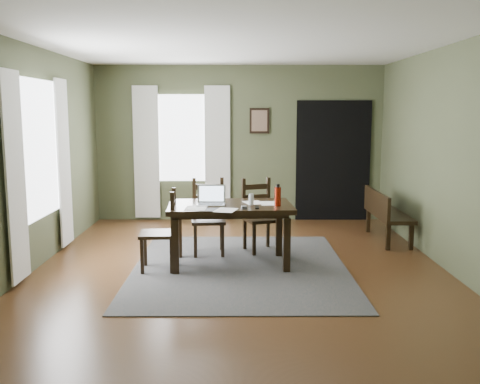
{
  "coord_description": "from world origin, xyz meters",
  "views": [
    {
      "loc": [
        -0.03,
        -6.37,
        1.9
      ],
      "look_at": [
        0.0,
        0.3,
        0.9
      ],
      "focal_mm": 40.0,
      "sensor_mm": 36.0,
      "label": 1
    }
  ],
  "objects_px": {
    "chair_back_left": "(208,218)",
    "laptop": "(211,199)",
    "dining_table": "(230,212)",
    "chair_back_right": "(260,216)",
    "bench": "(384,211)",
    "water_bottle": "(278,196)",
    "chair_end": "(162,231)"
  },
  "relations": [
    {
      "from": "dining_table",
      "to": "chair_back_right",
      "type": "bearing_deg",
      "value": 56.9
    },
    {
      "from": "dining_table",
      "to": "laptop",
      "type": "relative_size",
      "value": 4.5
    },
    {
      "from": "chair_end",
      "to": "water_bottle",
      "type": "height_order",
      "value": "water_bottle"
    },
    {
      "from": "laptop",
      "to": "dining_table",
      "type": "bearing_deg",
      "value": 1.08
    },
    {
      "from": "dining_table",
      "to": "chair_back_right",
      "type": "relative_size",
      "value": 1.59
    },
    {
      "from": "bench",
      "to": "laptop",
      "type": "relative_size",
      "value": 3.79
    },
    {
      "from": "chair_back_left",
      "to": "bench",
      "type": "height_order",
      "value": "chair_back_left"
    },
    {
      "from": "chair_end",
      "to": "laptop",
      "type": "bearing_deg",
      "value": 107.3
    },
    {
      "from": "chair_end",
      "to": "water_bottle",
      "type": "xyz_separation_m",
      "value": [
        1.4,
        0.1,
        0.41
      ]
    },
    {
      "from": "chair_back_left",
      "to": "water_bottle",
      "type": "xyz_separation_m",
      "value": [
        0.88,
        -0.67,
        0.4
      ]
    },
    {
      "from": "chair_back_left",
      "to": "laptop",
      "type": "xyz_separation_m",
      "value": [
        0.07,
        -0.55,
        0.34
      ]
    },
    {
      "from": "chair_back_left",
      "to": "chair_back_right",
      "type": "xyz_separation_m",
      "value": [
        0.7,
        0.14,
        -0.01
      ]
    },
    {
      "from": "dining_table",
      "to": "laptop",
      "type": "xyz_separation_m",
      "value": [
        -0.23,
        -0.0,
        0.16
      ]
    },
    {
      "from": "bench",
      "to": "water_bottle",
      "type": "height_order",
      "value": "water_bottle"
    },
    {
      "from": "chair_back_right",
      "to": "water_bottle",
      "type": "relative_size",
      "value": 3.7
    },
    {
      "from": "chair_back_left",
      "to": "laptop",
      "type": "distance_m",
      "value": 0.65
    },
    {
      "from": "chair_back_left",
      "to": "dining_table",
      "type": "bearing_deg",
      "value": -65.33
    },
    {
      "from": "chair_back_left",
      "to": "water_bottle",
      "type": "height_order",
      "value": "water_bottle"
    },
    {
      "from": "chair_back_right",
      "to": "laptop",
      "type": "relative_size",
      "value": 2.83
    },
    {
      "from": "bench",
      "to": "laptop",
      "type": "height_order",
      "value": "laptop"
    },
    {
      "from": "chair_back_right",
      "to": "water_bottle",
      "type": "distance_m",
      "value": 0.92
    },
    {
      "from": "dining_table",
      "to": "water_bottle",
      "type": "relative_size",
      "value": 5.88
    },
    {
      "from": "water_bottle",
      "to": "chair_back_left",
      "type": "bearing_deg",
      "value": 142.75
    },
    {
      "from": "water_bottle",
      "to": "laptop",
      "type": "bearing_deg",
      "value": 171.48
    },
    {
      "from": "chair_end",
      "to": "dining_table",
      "type": "bearing_deg",
      "value": 101.78
    },
    {
      "from": "chair_end",
      "to": "bench",
      "type": "relative_size",
      "value": 0.74
    },
    {
      "from": "dining_table",
      "to": "bench",
      "type": "relative_size",
      "value": 1.19
    },
    {
      "from": "bench",
      "to": "water_bottle",
      "type": "relative_size",
      "value": 4.95
    },
    {
      "from": "chair_end",
      "to": "chair_back_left",
      "type": "distance_m",
      "value": 0.93
    },
    {
      "from": "chair_back_right",
      "to": "laptop",
      "type": "bearing_deg",
      "value": -152.4
    },
    {
      "from": "chair_end",
      "to": "chair_back_right",
      "type": "xyz_separation_m",
      "value": [
        1.21,
        0.91,
        0.01
      ]
    },
    {
      "from": "chair_back_left",
      "to": "laptop",
      "type": "bearing_deg",
      "value": -87.2
    }
  ]
}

